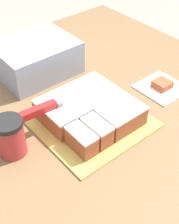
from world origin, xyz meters
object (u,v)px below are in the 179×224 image
object	(u,v)px
cake_board	(90,121)
storage_box	(36,58)
knife	(47,107)
coffee_cup	(10,137)
cake	(90,111)
brownie	(162,84)

from	to	relation	value
cake_board	storage_box	world-z (taller)	storage_box
knife	coffee_cup	size ratio (longest dim) A/B	2.89
cake	storage_box	world-z (taller)	storage_box
cake	brownie	size ratio (longest dim) A/B	4.40
cake	storage_box	bearing A→B (deg)	86.14
brownie	storage_box	world-z (taller)	storage_box
cake_board	brownie	distance (m)	0.30
cake	coffee_cup	distance (m)	0.24
cake	cake_board	bearing A→B (deg)	-135.93
coffee_cup	brownie	bearing A→B (deg)	-7.09
coffee_cup	cake	bearing A→B (deg)	-8.34
knife	brownie	bearing A→B (deg)	-6.63
knife	storage_box	xyz separation A→B (m)	(0.13, 0.27, -0.02)
cake	coffee_cup	size ratio (longest dim) A/B	2.17
cake_board	cake	size ratio (longest dim) A/B	1.30
cake_board	knife	size ratio (longest dim) A/B	0.98
storage_box	cake_board	bearing A→B (deg)	-94.33
knife	brownie	distance (m)	0.42
cake_board	knife	bearing A→B (deg)	153.15
cake	storage_box	xyz separation A→B (m)	(0.02, 0.33, 0.02)
knife	storage_box	bearing A→B (deg)	68.98
coffee_cup	knife	bearing A→B (deg)	7.70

